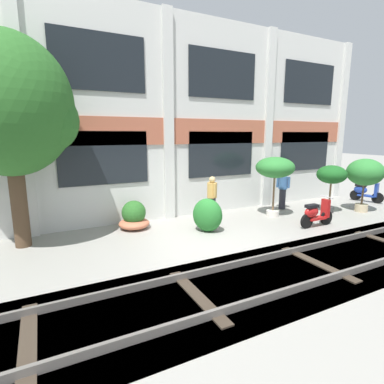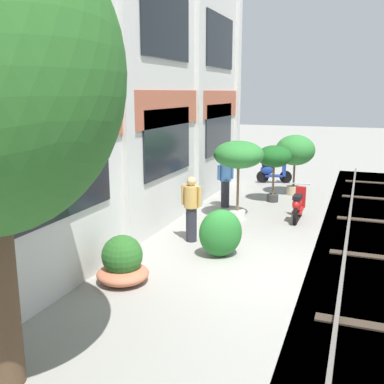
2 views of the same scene
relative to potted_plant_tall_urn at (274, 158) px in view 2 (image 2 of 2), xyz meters
The scene contains 12 objects.
ground_plane 6.08m from the potted_plant_tall_urn, behind, with size 80.00×80.00×0.00m, color gray.
apartment_facade 6.64m from the potted_plant_tall_urn, 158.07° to the left, with size 18.00×0.64×7.05m.
rail_tracks 6.82m from the potted_plant_tall_urn, 151.67° to the right, with size 25.64×2.80×0.43m.
potted_plant_tall_urn is the anchor object (origin of this frame).
potted_plant_terracotta_small 2.42m from the potted_plant_tall_urn, 166.34° to the left, with size 1.39×1.39×2.20m.
potted_plant_wide_bowl 7.56m from the potted_plant_tall_urn, 168.98° to the left, with size 0.99×0.99×0.92m.
potted_plant_low_pan 1.36m from the potted_plant_tall_urn, 20.66° to the right, with size 1.34×1.34×2.08m.
scooter_near_curb 3.30m from the potted_plant_tall_urn, 10.97° to the left, with size 0.65×1.34×0.98m.
scooter_second_parked 2.46m from the potted_plant_tall_urn, 151.53° to the right, with size 1.38×0.50×0.98m.
resident_by_doorway 4.81m from the potted_plant_tall_urn, 166.99° to the left, with size 0.34×0.53×1.58m.
resident_watching_tracks 1.86m from the potted_plant_tall_urn, 134.37° to the left, with size 0.37×0.43×1.55m.
topiary_hedge 5.45m from the potted_plant_tall_urn, behind, with size 0.96×0.70×1.05m, color #236B28.
Camera 2 is at (-8.43, -1.75, 3.51)m, focal length 42.00 mm.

